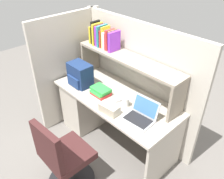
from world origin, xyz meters
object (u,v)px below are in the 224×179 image
laptop (141,115)px  tissue_box (109,109)px  computer_mouse (118,100)px  backpack (80,75)px  office_chair (64,161)px  paper_cup (126,102)px

laptop → tissue_box: (-0.30, -0.17, -0.00)m
laptop → computer_mouse: bearing=174.4°
laptop → backpack: backpack is taller
backpack → computer_mouse: size_ratio=2.88×
laptop → tissue_box: size_ratio=1.49×
tissue_box → office_chair: bearing=-99.6°
tissue_box → office_chair: office_chair is taller
backpack → computer_mouse: backpack is taller
paper_cup → office_chair: bearing=-95.6°
laptop → backpack: size_ratio=1.09×
laptop → computer_mouse: 0.39m
paper_cup → tissue_box: bearing=-100.1°
backpack → tissue_box: (0.67, -0.12, -0.09)m
office_chair → tissue_box: bearing=-97.9°
tissue_box → office_chair: (-0.04, -0.60, -0.39)m
tissue_box → computer_mouse: bearing=106.0°
office_chair → computer_mouse: bearing=-90.9°
computer_mouse → paper_cup: paper_cup is taller
backpack → office_chair: size_ratio=0.32×
tissue_box → office_chair: size_ratio=0.24×
backpack → tissue_box: 0.69m
laptop → paper_cup: size_ratio=3.11×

